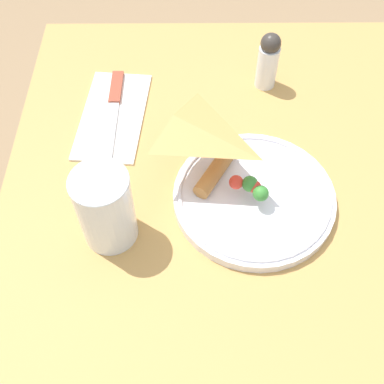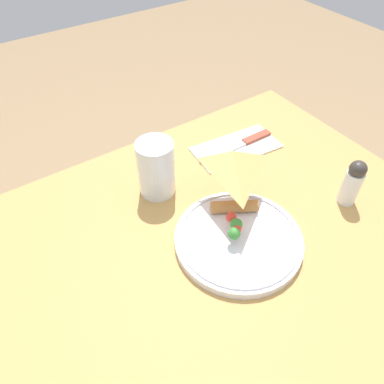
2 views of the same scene
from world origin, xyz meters
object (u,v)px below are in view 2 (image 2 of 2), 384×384
plate_pizza (238,237)px  napkin_folded (236,148)px  dining_table (163,309)px  milk_glass (156,170)px  pepper_shaker (353,182)px  butter_knife (240,144)px

plate_pizza → napkin_folded: size_ratio=1.11×
dining_table → milk_glass: bearing=-119.6°
pepper_shaker → milk_glass: bearing=-38.8°
napkin_folded → pepper_shaker: 0.28m
napkin_folded → pepper_shaker: (-0.08, 0.26, 0.05)m
milk_glass → napkin_folded: 0.23m
napkin_folded → pepper_shaker: size_ratio=2.05×
butter_knife → milk_glass: bearing=5.0°
dining_table → milk_glass: milk_glass is taller
napkin_folded → butter_knife: 0.01m
dining_table → pepper_shaker: bearing=172.5°
napkin_folded → butter_knife: (-0.01, 0.00, 0.00)m
dining_table → napkin_folded: size_ratio=5.52×
butter_knife → pepper_shaker: 0.27m
plate_pizza → pepper_shaker: (-0.25, 0.04, 0.04)m
pepper_shaker → butter_knife: bearing=-75.7°
plate_pizza → milk_glass: (0.05, -0.20, 0.04)m
napkin_folded → plate_pizza: bearing=51.9°
dining_table → butter_knife: (-0.34, -0.21, 0.11)m
napkin_folded → dining_table: bearing=31.8°
dining_table → napkin_folded: napkin_folded is taller
butter_knife → napkin_folded: bearing=-0.0°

